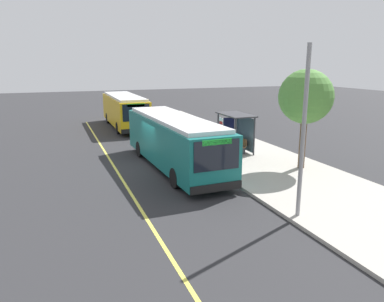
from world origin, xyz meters
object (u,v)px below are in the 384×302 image
transit_bus_main (174,140)px  pedestrian_commuter (214,141)px  transit_bus_second (125,110)px  route_sign_post (221,135)px  waiting_bench (238,145)px

transit_bus_main → pedestrian_commuter: (-1.03, 2.88, -0.50)m
transit_bus_second → route_sign_post: (15.65, 2.43, 0.34)m
transit_bus_second → waiting_bench: (12.84, 4.99, -0.98)m
waiting_bench → route_sign_post: bearing=-42.3°
transit_bus_main → transit_bus_second: bearing=-179.7°
route_sign_post → pedestrian_commuter: size_ratio=1.66×
waiting_bench → transit_bus_second: bearing=-158.8°
transit_bus_main → transit_bus_second: size_ratio=1.08×
route_sign_post → pedestrian_commuter: 2.43m
transit_bus_main → pedestrian_commuter: 3.10m
transit_bus_main → route_sign_post: (1.19, 2.34, 0.34)m
transit_bus_second → waiting_bench: bearing=21.2°
transit_bus_second → waiting_bench: transit_bus_second is taller
route_sign_post → pedestrian_commuter: (-2.22, 0.54, -0.84)m
transit_bus_main → waiting_bench: bearing=108.4°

